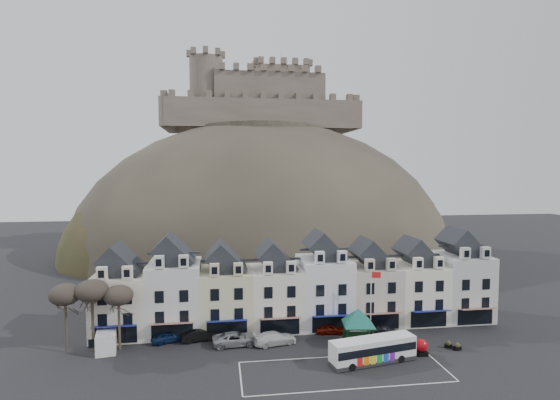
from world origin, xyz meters
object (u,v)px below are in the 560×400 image
(red_buoy, at_px, (421,347))
(car_charcoal, at_px, (386,333))
(car_navy, at_px, (168,337))
(flagpole, at_px, (372,299))
(bus_shelter, at_px, (358,317))
(car_black, at_px, (200,335))
(car_maroon, at_px, (330,329))
(white_van, at_px, (107,339))
(car_white, at_px, (275,338))
(bus, at_px, (373,349))
(car_silver, at_px, (235,339))

(red_buoy, relative_size, car_charcoal, 0.45)
(car_navy, bearing_deg, flagpole, -114.25)
(bus_shelter, distance_m, car_navy, 23.72)
(red_buoy, bearing_deg, car_black, 162.99)
(flagpole, distance_m, car_maroon, 6.87)
(bus_shelter, distance_m, white_van, 30.52)
(bus_shelter, distance_m, flagpole, 3.76)
(red_buoy, relative_size, car_maroon, 0.48)
(car_white, bearing_deg, bus, -135.16)
(bus_shelter, relative_size, flagpole, 0.83)
(bus, xyz_separation_m, car_black, (-19.46, 9.09, -0.78))
(flagpole, xyz_separation_m, car_navy, (-25.65, 2.02, -4.32))
(white_van, relative_size, car_silver, 0.98)
(car_silver, bearing_deg, car_white, -100.01)
(car_white, height_order, car_maroon, car_white)
(car_navy, xyz_separation_m, car_charcoal, (27.48, -2.44, -0.03))
(bus, distance_m, car_charcoal, 7.91)
(red_buoy, relative_size, white_van, 0.34)
(car_white, bearing_deg, car_charcoal, -102.06)
(car_black, bearing_deg, bus, -128.35)
(car_black, bearing_deg, car_maroon, -103.55)
(bus_shelter, xyz_separation_m, car_navy, (-23.12, 4.41, -2.92))
(car_silver, bearing_deg, car_maroon, -85.86)
(car_silver, bearing_deg, bus, -120.04)
(car_navy, distance_m, car_silver, 8.53)
(bus_shelter, bearing_deg, car_maroon, 126.63)
(car_black, bearing_deg, car_white, -118.43)
(car_navy, height_order, car_charcoal, car_navy)
(flagpole, height_order, car_charcoal, flagpole)
(bus_shelter, distance_m, car_black, 19.99)
(car_black, bearing_deg, car_silver, -128.40)
(flagpole, relative_size, car_white, 1.63)
(flagpole, distance_m, car_navy, 26.09)
(bus_shelter, height_order, car_maroon, bus_shelter)
(white_van, relative_size, car_white, 1.01)
(flagpole, height_order, car_maroon, flagpole)
(white_van, xyz_separation_m, car_white, (20.20, -1.48, -0.39))
(flagpole, height_order, car_silver, flagpole)
(bus, xyz_separation_m, car_charcoal, (4.19, 6.66, -0.88))
(car_silver, relative_size, car_white, 1.03)
(car_silver, bearing_deg, car_black, 59.90)
(bus, relative_size, white_van, 1.87)
(flagpole, height_order, car_white, flagpole)
(bus_shelter, relative_size, red_buoy, 3.92)
(bus, distance_m, flagpole, 8.23)
(white_van, bearing_deg, car_black, -4.81)
(red_buoy, distance_m, car_silver, 22.11)
(car_navy, relative_size, car_maroon, 1.08)
(white_van, xyz_separation_m, car_silver, (15.39, -1.06, -0.39))
(bus, distance_m, car_black, 21.49)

